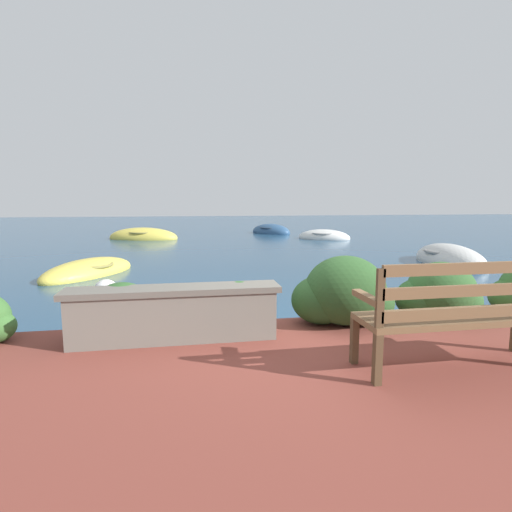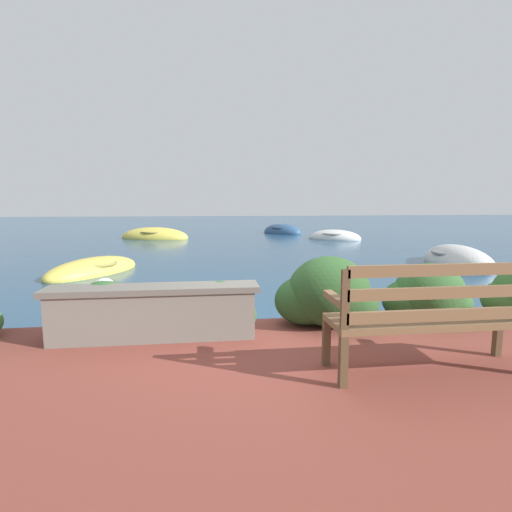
{
  "view_description": "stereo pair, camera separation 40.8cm",
  "coord_description": "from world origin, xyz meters",
  "px_view_note": "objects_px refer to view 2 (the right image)",
  "views": [
    {
      "loc": [
        -1.19,
        -4.5,
        1.61
      ],
      "look_at": [
        0.26,
        3.71,
        0.47
      ],
      "focal_mm": 28.0,
      "sensor_mm": 36.0,
      "label": 1
    },
    {
      "loc": [
        -0.79,
        -4.56,
        1.61
      ],
      "look_at": [
        0.26,
        3.71,
        0.47
      ],
      "focal_mm": 28.0,
      "sensor_mm": 36.0,
      "label": 2
    }
  ],
  "objects_px": {
    "rowboat_far": "(335,238)",
    "rowboat_outer": "(155,237)",
    "rowboat_nearest": "(93,271)",
    "mooring_buoy": "(104,290)",
    "rowboat_distant": "(282,232)",
    "park_bench": "(433,315)",
    "rowboat_mid": "(457,262)"
  },
  "relations": [
    {
      "from": "rowboat_far",
      "to": "rowboat_outer",
      "type": "relative_size",
      "value": 0.77
    },
    {
      "from": "rowboat_nearest",
      "to": "mooring_buoy",
      "type": "relative_size",
      "value": 5.91
    },
    {
      "from": "rowboat_nearest",
      "to": "rowboat_distant",
      "type": "distance_m",
      "value": 12.25
    },
    {
      "from": "park_bench",
      "to": "rowboat_nearest",
      "type": "xyz_separation_m",
      "value": [
        -4.33,
        6.37,
        -0.65
      ]
    },
    {
      "from": "park_bench",
      "to": "rowboat_outer",
      "type": "distance_m",
      "value": 15.32
    },
    {
      "from": "rowboat_distant",
      "to": "rowboat_mid",
      "type": "bearing_deg",
      "value": -26.45
    },
    {
      "from": "rowboat_mid",
      "to": "mooring_buoy",
      "type": "xyz_separation_m",
      "value": [
        -8.11,
        -2.17,
        -0.0
      ]
    },
    {
      "from": "park_bench",
      "to": "mooring_buoy",
      "type": "bearing_deg",
      "value": 127.98
    },
    {
      "from": "rowboat_nearest",
      "to": "rowboat_far",
      "type": "relative_size",
      "value": 1.08
    },
    {
      "from": "rowboat_far",
      "to": "rowboat_mid",
      "type": "bearing_deg",
      "value": 131.29
    },
    {
      "from": "rowboat_far",
      "to": "mooring_buoy",
      "type": "xyz_separation_m",
      "value": [
        -7.24,
        -9.29,
        0.01
      ]
    },
    {
      "from": "park_bench",
      "to": "rowboat_mid",
      "type": "height_order",
      "value": "park_bench"
    },
    {
      "from": "rowboat_nearest",
      "to": "mooring_buoy",
      "type": "bearing_deg",
      "value": 49.2
    },
    {
      "from": "rowboat_mid",
      "to": "rowboat_outer",
      "type": "distance_m",
      "value": 11.96
    },
    {
      "from": "rowboat_nearest",
      "to": "rowboat_mid",
      "type": "relative_size",
      "value": 0.91
    },
    {
      "from": "park_bench",
      "to": "rowboat_outer",
      "type": "bearing_deg",
      "value": 102.77
    },
    {
      "from": "rowboat_outer",
      "to": "mooring_buoy",
      "type": "height_order",
      "value": "rowboat_outer"
    },
    {
      "from": "rowboat_far",
      "to": "park_bench",
      "type": "bearing_deg",
      "value": 109.17
    },
    {
      "from": "park_bench",
      "to": "rowboat_mid",
      "type": "relative_size",
      "value": 0.55
    },
    {
      "from": "rowboat_outer",
      "to": "mooring_buoy",
      "type": "bearing_deg",
      "value": 110.18
    },
    {
      "from": "rowboat_nearest",
      "to": "rowboat_far",
      "type": "height_order",
      "value": "rowboat_far"
    },
    {
      "from": "rowboat_nearest",
      "to": "rowboat_outer",
      "type": "xyz_separation_m",
      "value": [
        0.34,
        8.4,
        0.02
      ]
    },
    {
      "from": "park_bench",
      "to": "rowboat_outer",
      "type": "xyz_separation_m",
      "value": [
        -3.99,
        14.78,
        -0.63
      ]
    },
    {
      "from": "rowboat_mid",
      "to": "rowboat_far",
      "type": "xyz_separation_m",
      "value": [
        -0.87,
        7.12,
        -0.01
      ]
    },
    {
      "from": "rowboat_nearest",
      "to": "mooring_buoy",
      "type": "distance_m",
      "value": 2.28
    },
    {
      "from": "rowboat_nearest",
      "to": "rowboat_distant",
      "type": "bearing_deg",
      "value": 178.6
    },
    {
      "from": "park_bench",
      "to": "mooring_buoy",
      "type": "distance_m",
      "value": 5.57
    },
    {
      "from": "mooring_buoy",
      "to": "rowboat_far",
      "type": "bearing_deg",
      "value": 52.06
    },
    {
      "from": "rowboat_nearest",
      "to": "rowboat_mid",
      "type": "bearing_deg",
      "value": 120.01
    },
    {
      "from": "rowboat_far",
      "to": "rowboat_distant",
      "type": "height_order",
      "value": "rowboat_distant"
    },
    {
      "from": "rowboat_distant",
      "to": "rowboat_nearest",
      "type": "bearing_deg",
      "value": -71.19
    },
    {
      "from": "rowboat_distant",
      "to": "rowboat_far",
      "type": "bearing_deg",
      "value": -13.87
    }
  ]
}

